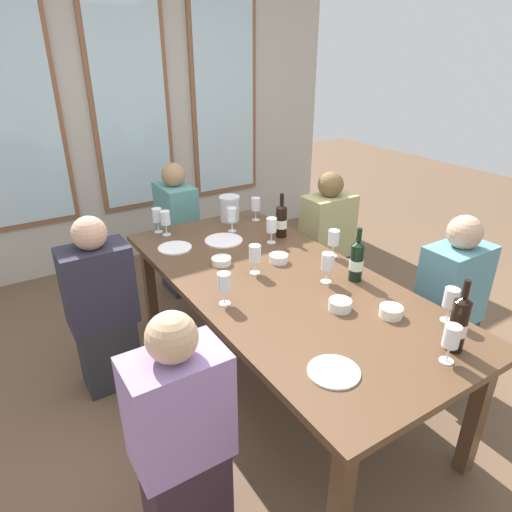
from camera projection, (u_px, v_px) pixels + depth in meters
name	position (u px, v px, depth m)	size (l,w,h in m)	color
ground_plane	(277.00, 383.00, 2.85)	(12.00, 12.00, 0.00)	brown
back_wall_with_windows	(130.00, 105.00, 4.05)	(4.24, 0.10, 2.90)	#B5AFA4
dining_table	(280.00, 290.00, 2.57)	(1.04, 2.23, 0.74)	brown
white_plate_0	(224.00, 240.00, 3.04)	(0.26, 0.26, 0.01)	white
white_plate_1	(334.00, 372.00, 1.82)	(0.22, 0.22, 0.01)	white
white_plate_2	(175.00, 248.00, 2.93)	(0.22, 0.22, 0.01)	white
metal_pitcher	(230.00, 208.00, 3.35)	(0.16, 0.16, 0.19)	silver
wine_bottle_0	(281.00, 220.00, 3.07)	(0.08, 0.08, 0.31)	black
wine_bottle_1	(459.00, 323.00, 1.90)	(0.08, 0.08, 0.34)	black
wine_bottle_2	(357.00, 261.00, 2.49)	(0.08, 0.08, 0.31)	black
tasting_bowl_0	(340.00, 305.00, 2.24)	(0.11, 0.11, 0.05)	white
tasting_bowl_1	(221.00, 261.00, 2.71)	(0.12, 0.12, 0.04)	white
tasting_bowl_2	(391.00, 312.00, 2.19)	(0.11, 0.11, 0.05)	white
tasting_bowl_3	(279.00, 258.00, 2.74)	(0.11, 0.11, 0.05)	white
wine_glass_0	(165.00, 219.00, 3.09)	(0.07, 0.07, 0.17)	white
wine_glass_1	(256.00, 205.00, 3.36)	(0.07, 0.07, 0.17)	white
wine_glass_2	(232.00, 216.00, 3.15)	(0.07, 0.07, 0.17)	white
wine_glass_3	(224.00, 283.00, 2.25)	(0.07, 0.07, 0.17)	white
wine_glass_4	(272.00, 226.00, 2.97)	(0.07, 0.07, 0.17)	white
wine_glass_5	(327.00, 263.00, 2.47)	(0.07, 0.07, 0.17)	white
wine_glass_6	(157.00, 216.00, 3.14)	(0.07, 0.07, 0.17)	white
wine_glass_7	(255.00, 254.00, 2.56)	(0.07, 0.07, 0.17)	white
wine_glass_8	(451.00, 338.00, 1.83)	(0.07, 0.07, 0.17)	white
wine_glass_9	(334.00, 238.00, 2.77)	(0.07, 0.07, 0.17)	white
wine_glass_10	(451.00, 300.00, 2.11)	(0.07, 0.07, 0.17)	white
seated_person_0	(102.00, 310.00, 2.65)	(0.38, 0.24, 1.11)	#292A2C
seated_person_1	(326.00, 246.00, 3.50)	(0.38, 0.24, 1.11)	#2B262F
seated_person_2	(181.00, 440.00, 1.78)	(0.38, 0.24, 1.11)	#30212C
seated_person_3	(448.00, 309.00, 2.66)	(0.38, 0.24, 1.11)	#27303C
seated_person_4	(178.00, 233.00, 3.75)	(0.24, 0.38, 1.11)	#2A2C38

